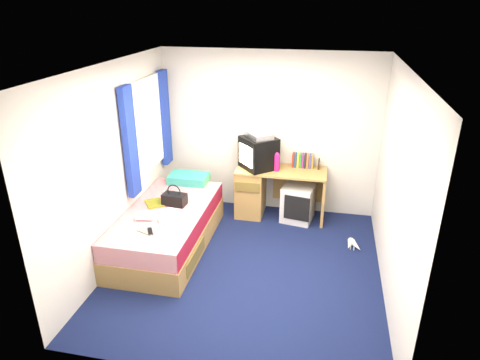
% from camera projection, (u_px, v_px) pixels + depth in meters
% --- Properties ---
extents(ground, '(3.40, 3.40, 0.00)m').
position_uv_depth(ground, '(246.00, 267.00, 5.25)').
color(ground, '#0C1438').
rests_on(ground, ground).
extents(room_shell, '(3.40, 3.40, 3.40)m').
position_uv_depth(room_shell, '(247.00, 156.00, 4.68)').
color(room_shell, white).
rests_on(room_shell, ground).
extents(bed, '(1.01, 2.00, 0.54)m').
position_uv_depth(bed, '(168.00, 228.00, 5.59)').
color(bed, tan).
rests_on(bed, ground).
extents(pillow, '(0.57, 0.37, 0.12)m').
position_uv_depth(pillow, '(189.00, 178.00, 6.27)').
color(pillow, '#1C69B7').
rests_on(pillow, bed).
extents(desk, '(1.30, 0.55, 0.75)m').
position_uv_depth(desk, '(262.00, 189.00, 6.39)').
color(desk, tan).
rests_on(desk, ground).
extents(storage_cube, '(0.50, 0.50, 0.54)m').
position_uv_depth(storage_cube, '(298.00, 203.00, 6.27)').
color(storage_cube, silver).
rests_on(storage_cube, ground).
extents(crt_tv, '(0.63, 0.63, 0.46)m').
position_uv_depth(crt_tv, '(258.00, 153.00, 6.18)').
color(crt_tv, black).
rests_on(crt_tv, desk).
extents(vcr, '(0.46, 0.49, 0.08)m').
position_uv_depth(vcr, '(259.00, 135.00, 6.07)').
color(vcr, '#BDBDC0').
rests_on(vcr, crt_tv).
extents(book_row, '(0.31, 0.13, 0.20)m').
position_uv_depth(book_row, '(303.00, 161.00, 6.25)').
color(book_row, maroon).
rests_on(book_row, desk).
extents(picture_frame, '(0.02, 0.12, 0.14)m').
position_uv_depth(picture_frame, '(319.00, 164.00, 6.21)').
color(picture_frame, black).
rests_on(picture_frame, desk).
extents(pink_water_bottle, '(0.10, 0.10, 0.24)m').
position_uv_depth(pink_water_bottle, '(277.00, 163.00, 6.11)').
color(pink_water_bottle, '#C61C76').
rests_on(pink_water_bottle, desk).
extents(aerosol_can, '(0.05, 0.05, 0.16)m').
position_uv_depth(aerosol_can, '(275.00, 163.00, 6.20)').
color(aerosol_can, silver).
rests_on(aerosol_can, desk).
extents(handbag, '(0.32, 0.20, 0.29)m').
position_uv_depth(handbag, '(174.00, 199.00, 5.59)').
color(handbag, black).
rests_on(handbag, bed).
extents(towel, '(0.33, 0.29, 0.10)m').
position_uv_depth(towel, '(175.00, 217.00, 5.19)').
color(towel, white).
rests_on(towel, bed).
extents(magazine, '(0.33, 0.35, 0.01)m').
position_uv_depth(magazine, '(154.00, 203.00, 5.64)').
color(magazine, yellow).
rests_on(magazine, bed).
extents(water_bottle, '(0.21, 0.10, 0.07)m').
position_uv_depth(water_bottle, '(144.00, 218.00, 5.20)').
color(water_bottle, silver).
rests_on(water_bottle, bed).
extents(colour_swatch_fan, '(0.23, 0.14, 0.01)m').
position_uv_depth(colour_swatch_fan, '(146.00, 232.00, 4.95)').
color(colour_swatch_fan, orange).
rests_on(colour_swatch_fan, bed).
extents(remote_control, '(0.12, 0.16, 0.02)m').
position_uv_depth(remote_control, '(150.00, 231.00, 4.95)').
color(remote_control, black).
rests_on(remote_control, bed).
extents(window_assembly, '(0.11, 1.42, 1.40)m').
position_uv_depth(window_assembly, '(148.00, 128.00, 5.79)').
color(window_assembly, silver).
rests_on(window_assembly, room_shell).
extents(white_heels, '(0.24, 0.25, 0.09)m').
position_uv_depth(white_heels, '(353.00, 245.00, 5.63)').
color(white_heels, silver).
rests_on(white_heels, ground).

